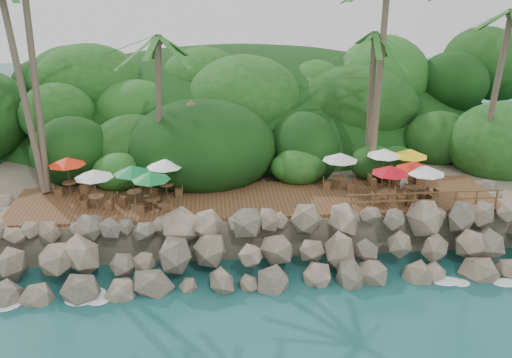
{
  "coord_description": "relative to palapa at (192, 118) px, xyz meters",
  "views": [
    {
      "loc": [
        -2.44,
        -22.36,
        14.07
      ],
      "look_at": [
        0.0,
        6.0,
        3.4
      ],
      "focal_mm": 39.7,
      "sensor_mm": 36.0,
      "label": 1
    }
  ],
  "objects": [
    {
      "name": "foam_line",
      "position": [
        3.43,
        -9.72,
        -5.76
      ],
      "size": [
        25.2,
        0.8,
        0.06
      ],
      "color": "white",
      "rests_on": "ground"
    },
    {
      "name": "seawall",
      "position": [
        3.43,
        -8.02,
        -4.64
      ],
      "size": [
        29.0,
        4.0,
        2.3
      ],
      "primitive_type": null,
      "color": "gray",
      "rests_on": "ground"
    },
    {
      "name": "railing",
      "position": [
        11.96,
        -6.37,
        -2.88
      ],
      "size": [
        8.3,
        0.1,
        1.0
      ],
      "color": "brown",
      "rests_on": "terrace"
    },
    {
      "name": "palms",
      "position": [
        3.3,
        -1.21,
        6.66
      ],
      "size": [
        32.51,
        6.98,
        13.33
      ],
      "color": "brown",
      "rests_on": "ground"
    },
    {
      "name": "jungle_foliage",
      "position": [
        3.43,
        4.98,
        -5.79
      ],
      "size": [
        44.0,
        16.0,
        12.0
      ],
      "primitive_type": null,
      "color": "#143811",
      "rests_on": "ground"
    },
    {
      "name": "terrace",
      "position": [
        3.43,
        -4.02,
        -3.59
      ],
      "size": [
        26.0,
        5.0,
        0.2
      ],
      "primitive_type": "cube",
      "color": "brown",
      "rests_on": "land_base"
    },
    {
      "name": "dining_clusters",
      "position": [
        4.32,
        -4.09,
        -1.69
      ],
      "size": [
        21.02,
        5.04,
        2.17
      ],
      "color": "brown",
      "rests_on": "terrace"
    },
    {
      "name": "ground",
      "position": [
        3.43,
        -10.02,
        -5.79
      ],
      "size": [
        140.0,
        140.0,
        0.0
      ],
      "primitive_type": "plane",
      "color": "#19514F",
      "rests_on": "ground"
    },
    {
      "name": "palapa",
      "position": [
        0.0,
        0.0,
        0.0
      ],
      "size": [
        5.3,
        5.3,
        4.6
      ],
      "color": "brown",
      "rests_on": "ground"
    },
    {
      "name": "waiter",
      "position": [
        11.64,
        -4.0,
        -2.69
      ],
      "size": [
        0.65,
        0.5,
        1.6
      ],
      "primitive_type": "imported",
      "rotation": [
        0.0,
        0.0,
        3.36
      ],
      "color": "white",
      "rests_on": "terrace"
    },
    {
      "name": "jungle_hill",
      "position": [
        3.43,
        13.48,
        -5.79
      ],
      "size": [
        44.8,
        28.0,
        15.4
      ],
      "primitive_type": "ellipsoid",
      "color": "#143811",
      "rests_on": "ground"
    },
    {
      "name": "land_base",
      "position": [
        3.43,
        5.98,
        -4.74
      ],
      "size": [
        32.0,
        25.2,
        2.1
      ],
      "primitive_type": "cube",
      "color": "gray",
      "rests_on": "ground"
    }
  ]
}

